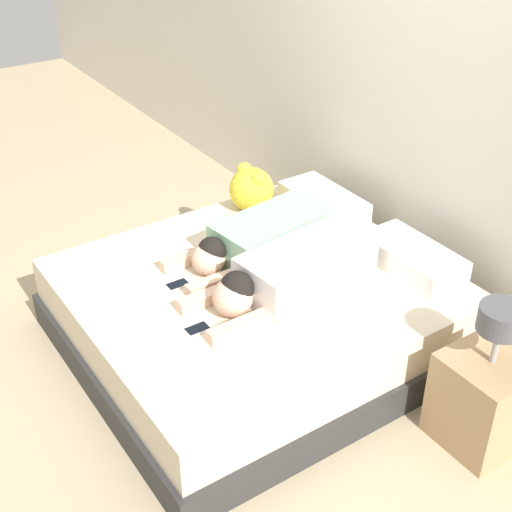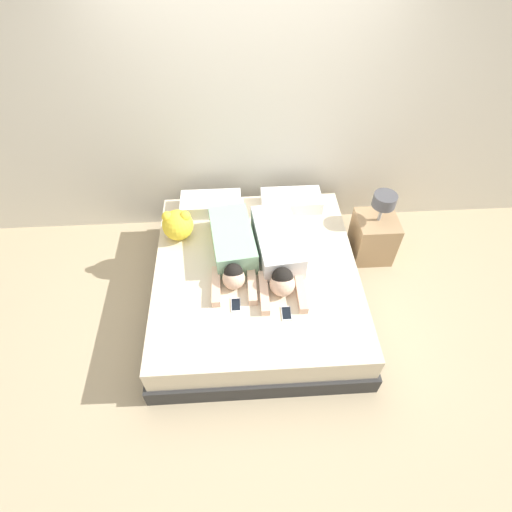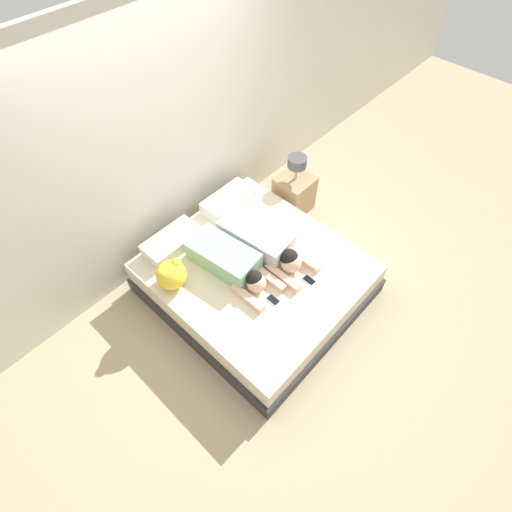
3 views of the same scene
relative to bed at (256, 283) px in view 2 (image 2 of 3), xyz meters
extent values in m
plane|color=tan|center=(0.00, 0.00, -0.22)|extent=(12.00, 12.00, 0.00)
cube|color=silver|center=(0.00, 1.14, 1.08)|extent=(12.00, 0.06, 2.60)
cube|color=#2D2D2D|center=(0.00, 0.00, -0.12)|extent=(1.82, 1.97, 0.19)
cube|color=beige|center=(0.00, 0.00, 0.10)|extent=(1.76, 1.91, 0.25)
cube|color=white|center=(-0.40, 0.78, 0.30)|extent=(0.59, 0.30, 0.14)
cube|color=white|center=(0.40, 0.78, 0.30)|extent=(0.59, 0.30, 0.14)
cube|color=#8CBF99|center=(-0.19, 0.24, 0.34)|extent=(0.43, 0.72, 0.22)
sphere|color=beige|center=(-0.19, -0.18, 0.32)|extent=(0.19, 0.19, 0.19)
sphere|color=black|center=(-0.19, -0.16, 0.36)|extent=(0.16, 0.16, 0.16)
cube|color=beige|center=(-0.34, -0.21, 0.26)|extent=(0.07, 0.38, 0.07)
cube|color=beige|center=(-0.05, -0.21, 0.26)|extent=(0.07, 0.38, 0.07)
cube|color=silver|center=(0.20, 0.19, 0.34)|extent=(0.43, 0.77, 0.24)
sphere|color=beige|center=(0.20, -0.27, 0.33)|extent=(0.21, 0.21, 0.21)
sphere|color=black|center=(0.20, -0.25, 0.38)|extent=(0.18, 0.18, 0.18)
cube|color=beige|center=(0.05, -0.30, 0.26)|extent=(0.07, 0.40, 0.07)
cube|color=beige|center=(0.35, -0.30, 0.26)|extent=(0.07, 0.40, 0.07)
cube|color=silver|center=(-0.19, -0.39, 0.23)|extent=(0.08, 0.13, 0.01)
cube|color=black|center=(-0.19, -0.39, 0.24)|extent=(0.07, 0.11, 0.00)
cube|color=silver|center=(0.21, -0.49, 0.23)|extent=(0.08, 0.13, 0.01)
cube|color=black|center=(0.21, -0.49, 0.24)|extent=(0.07, 0.11, 0.00)
sphere|color=yellow|center=(-0.69, 0.43, 0.37)|extent=(0.28, 0.28, 0.28)
sphere|color=yellow|center=(-0.77, 0.43, 0.47)|extent=(0.10, 0.10, 0.10)
sphere|color=yellow|center=(-0.61, 0.43, 0.47)|extent=(0.10, 0.10, 0.10)
cube|color=tan|center=(1.21, 0.50, 0.02)|extent=(0.39, 0.39, 0.48)
cylinder|color=#999999|center=(1.21, 0.50, 0.35)|extent=(0.03, 0.03, 0.18)
cylinder|color=#4C4C51|center=(1.21, 0.50, 0.50)|extent=(0.22, 0.22, 0.12)
camera|label=1|loc=(2.69, -1.80, 2.40)|focal=50.00mm
camera|label=2|loc=(-0.13, -2.23, 2.89)|focal=28.00mm
camera|label=3|loc=(-1.69, -1.57, 3.38)|focal=28.00mm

